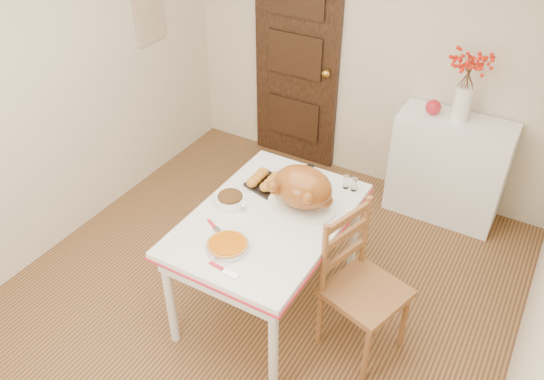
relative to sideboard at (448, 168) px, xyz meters
The scene contains 18 objects.
floor 2.03m from the sideboard, 116.07° to the right, with size 3.50×4.00×0.00m, color #4A291B.
wall_back 1.19m from the sideboard, 165.82° to the left, with size 3.50×0.00×2.50m, color beige.
wall_left 3.26m from the sideboard, 145.82° to the right, with size 0.00×4.00×2.50m, color beige.
door_back 1.68m from the sideboard, behind, with size 0.85×0.06×2.06m, color black.
photo_board 2.86m from the sideboard, 167.43° to the right, with size 0.03×0.35×0.45m, color beige.
sideboard is the anchor object (origin of this frame).
kitchen_table 1.87m from the sideboard, 114.25° to the right, with size 0.93×1.36×0.82m, color silver, non-canonical shape.
chair_oak 1.71m from the sideboard, 91.73° to the right, with size 0.46×0.46×1.04m, color brown, non-canonical shape.
berry_vase 0.76m from the sideboard, behind, with size 0.31×0.31×0.60m, color white, non-canonical shape.
apple 0.57m from the sideboard, behind, with size 0.12×0.12×0.12m, color red.
turkey_platter 1.71m from the sideboard, 112.42° to the right, with size 0.47×0.38×0.30m, color #92511C, non-canonical shape.
pumpkin_pie 2.28m from the sideboard, 111.51° to the right, with size 0.26×0.26×0.05m, color #B75100.
stuffing_dish 2.06m from the sideboard, 121.23° to the right, with size 0.25×0.19×0.10m, color #4B2A12, non-canonical shape.
rolls_tray 1.73m from the sideboard, 122.70° to the right, with size 0.31×0.24×0.08m, color #BA7325, non-canonical shape.
pie_server 2.41m from the sideboard, 108.06° to the right, with size 0.21×0.06×0.01m, color silver, non-canonical shape.
carving_knife 2.24m from the sideboard, 116.04° to the right, with size 0.24×0.06×0.01m, color silver, non-canonical shape.
drinking_glass 1.45m from the sideboard, 121.74° to the right, with size 0.06×0.06×0.10m, color white.
shaker_pair 1.30m from the sideboard, 110.41° to the right, with size 0.10×0.04×0.10m, color white, non-canonical shape.
Camera 1 is at (1.52, -2.32, 3.05)m, focal length 36.24 mm.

